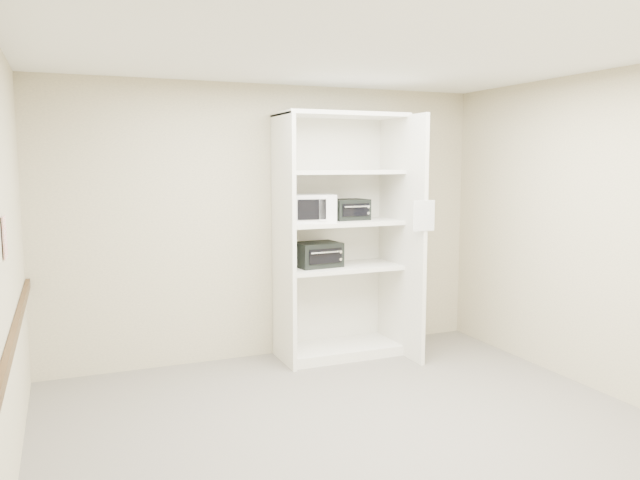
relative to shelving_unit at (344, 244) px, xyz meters
name	(u,v)px	position (x,y,z in m)	size (l,w,h in m)	color
floor	(358,430)	(-0.67, -1.70, -1.13)	(4.50, 4.00, 0.01)	#5E5B4F
ceiling	(361,50)	(-0.67, -1.70, 1.57)	(4.50, 4.00, 0.01)	white
wall_back	(271,222)	(-0.67, 0.30, 0.22)	(4.50, 0.02, 2.70)	beige
wall_front	(574,308)	(-0.67, -3.70, 0.22)	(4.50, 0.02, 2.70)	beige
wall_left	(2,268)	(-2.92, -1.70, 0.22)	(0.02, 4.00, 2.70)	beige
wall_right	(600,233)	(1.58, -1.70, 0.22)	(0.02, 4.00, 2.70)	beige
shelving_unit	(344,244)	(0.00, 0.00, 0.00)	(1.24, 0.92, 2.42)	white
microwave	(310,208)	(-0.37, -0.02, 0.37)	(0.44, 0.34, 0.27)	white
toaster_oven_upper	(349,209)	(0.08, 0.05, 0.34)	(0.36, 0.27, 0.21)	black
toaster_oven_lower	(317,254)	(-0.28, 0.02, -0.09)	(0.43, 0.33, 0.24)	black
paper_sign	(424,216)	(0.53, -0.63, 0.32)	(0.22, 0.01, 0.28)	white
chair_rail	(11,344)	(-2.89, -1.70, -0.23)	(0.04, 3.98, 0.08)	#3D2814
wall_poster	(5,237)	(-2.90, -1.58, 0.38)	(0.01, 0.18, 0.25)	silver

